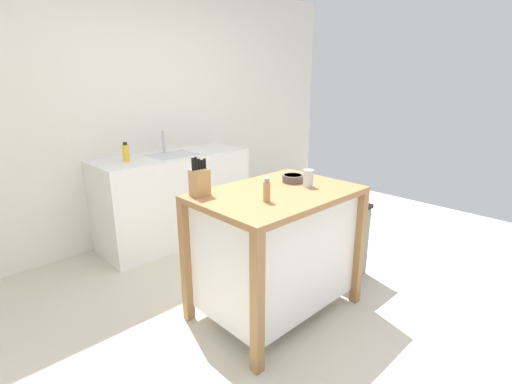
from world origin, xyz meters
TOP-DOWN VIEW (x-y plane):
  - ground_plane at (0.00, 0.00)m, footprint 6.38×6.38m
  - wall_back at (0.00, 2.12)m, footprint 5.38×0.10m
  - kitchen_island at (-0.06, 0.17)m, footprint 1.08×0.75m
  - knife_block at (-0.48, 0.45)m, footprint 0.11×0.09m
  - bowl_ceramic_wide at (0.19, 0.25)m, footprint 0.15×0.15m
  - drinking_cup at (0.17, 0.10)m, footprint 0.07×0.07m
  - pepper_grinder at (-0.26, 0.06)m, footprint 0.04×0.04m
  - trash_bin at (0.72, 0.12)m, footprint 0.36×0.28m
  - sink_counter at (0.12, 1.77)m, footprint 1.52×0.60m
  - sink_faucet at (0.12, 1.91)m, footprint 0.02×0.02m
  - bottle_spray_cleaner at (-0.35, 1.76)m, footprint 0.06×0.06m

SIDE VIEW (x-z plane):
  - ground_plane at x=0.00m, z-range 0.00..0.00m
  - trash_bin at x=0.72m, z-range 0.00..0.63m
  - sink_counter at x=0.12m, z-range 0.00..0.90m
  - kitchen_island at x=-0.06m, z-range 0.05..0.95m
  - bowl_ceramic_wide at x=0.19m, z-range 0.90..0.96m
  - drinking_cup at x=0.17m, z-range 0.90..1.02m
  - pepper_grinder at x=-0.26m, z-range 0.90..1.05m
  - bottle_spray_cleaner at x=-0.35m, z-range 0.89..1.07m
  - knife_block at x=-0.48m, z-range 0.87..1.12m
  - sink_faucet at x=0.12m, z-range 0.90..1.12m
  - wall_back at x=0.00m, z-range 0.00..2.60m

